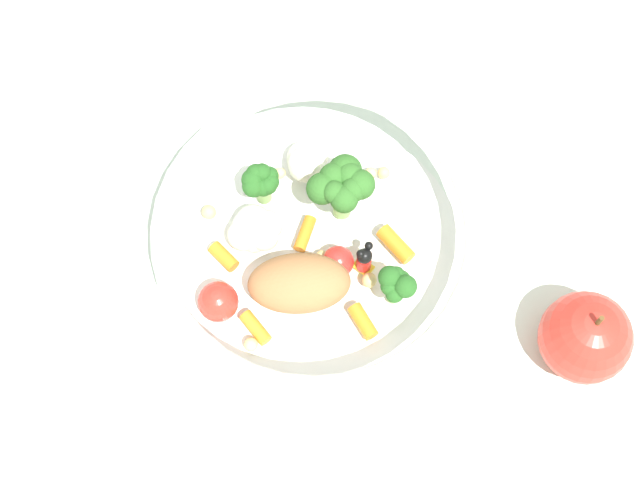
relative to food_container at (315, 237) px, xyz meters
name	(u,v)px	position (x,y,z in m)	size (l,w,h in m)	color
ground_plane	(326,272)	(0.02, 0.01, -0.03)	(2.40, 2.40, 0.00)	silver
food_container	(315,237)	(0.00, 0.00, 0.00)	(0.24, 0.24, 0.07)	white
loose_apple	(590,338)	(0.08, 0.20, 0.00)	(0.07, 0.07, 0.08)	red
folded_napkin	(24,309)	(0.05, -0.22, -0.03)	(0.15, 0.14, 0.01)	white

